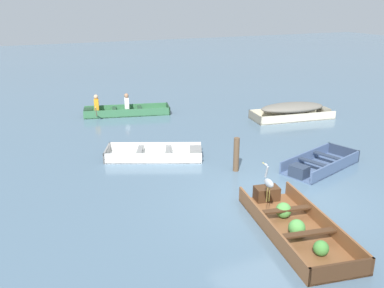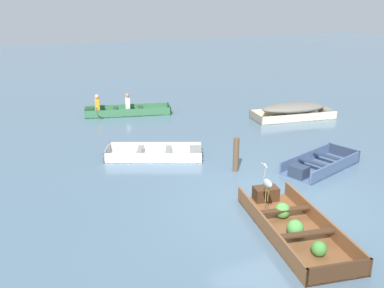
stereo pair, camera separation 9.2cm
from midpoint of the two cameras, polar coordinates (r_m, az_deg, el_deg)
ground_plane at (r=10.54m, az=11.26°, el=-7.61°), size 80.00×80.00×0.00m
dinghy_wooden_brown_foreground at (r=9.38m, az=13.44°, el=-10.37°), size 1.84×3.55×0.39m
skiff_slate_blue_near_moored at (r=12.71m, az=16.67°, el=-2.71°), size 2.71×1.76×0.35m
skiff_white_mid_moored at (r=13.10m, az=-4.33°, el=-1.37°), size 3.09×2.15×0.32m
skiff_cream_far_moored at (r=17.71m, az=13.58°, el=4.46°), size 3.41×1.62×0.64m
rowboat_green_with_crew at (r=18.12m, az=-9.08°, el=4.45°), size 3.64×2.25×0.89m
heron_on_dinghy at (r=9.46m, az=10.29°, el=-5.01°), size 0.15×0.45×0.84m
mooring_post at (r=12.00m, az=6.11°, el=-1.42°), size 0.16×0.16×0.98m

